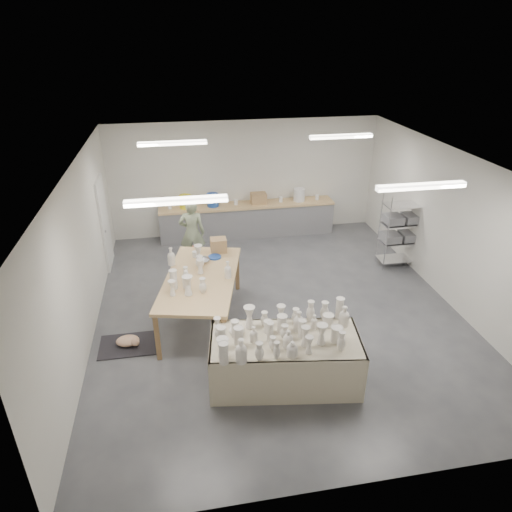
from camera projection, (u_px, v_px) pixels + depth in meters
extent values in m
plane|color=#424449|center=(277.00, 309.00, 9.13)|extent=(8.00, 8.00, 0.00)
cube|color=white|center=(281.00, 162.00, 7.78)|extent=(7.00, 8.00, 0.02)
cube|color=silver|center=(245.00, 178.00, 11.97)|extent=(7.00, 0.02, 3.00)
cube|color=silver|center=(360.00, 394.00, 4.94)|extent=(7.00, 0.02, 3.00)
cube|color=silver|center=(82.00, 256.00, 7.90)|extent=(0.02, 8.00, 3.00)
cube|color=silver|center=(451.00, 228.00, 9.01)|extent=(0.02, 8.00, 3.00)
cube|color=white|center=(105.00, 223.00, 10.39)|extent=(0.05, 0.90, 2.10)
cube|color=white|center=(176.00, 201.00, 6.20)|extent=(1.40, 0.12, 0.08)
cube|color=white|center=(421.00, 186.00, 6.77)|extent=(1.40, 0.12, 0.08)
cube|color=white|center=(172.00, 143.00, 9.28)|extent=(1.40, 0.12, 0.08)
cube|color=white|center=(341.00, 136.00, 9.85)|extent=(1.40, 0.12, 0.08)
cube|color=tan|center=(247.00, 205.00, 11.97)|extent=(4.60, 0.60, 0.06)
cube|color=slate|center=(247.00, 221.00, 12.17)|extent=(4.60, 0.55, 0.84)
cylinder|color=yellow|center=(185.00, 202.00, 11.63)|extent=(0.30, 0.30, 0.34)
cylinder|color=#1E46A4|center=(213.00, 200.00, 11.74)|extent=(0.30, 0.30, 0.34)
cylinder|color=white|center=(299.00, 195.00, 12.10)|extent=(0.30, 0.30, 0.34)
cube|color=#9B6F4B|center=(259.00, 198.00, 11.94)|extent=(0.40, 0.30, 0.28)
cylinder|color=white|center=(170.00, 206.00, 11.61)|extent=(0.10, 0.10, 0.14)
cylinder|color=white|center=(236.00, 202.00, 11.88)|extent=(0.10, 0.10, 0.14)
cylinder|color=white|center=(281.00, 199.00, 12.07)|extent=(0.10, 0.10, 0.14)
cylinder|color=white|center=(317.00, 197.00, 12.23)|extent=(0.10, 0.10, 0.14)
cylinder|color=silver|center=(388.00, 235.00, 10.20)|extent=(0.02, 0.02, 1.80)
cylinder|color=silver|center=(422.00, 232.00, 10.33)|extent=(0.02, 0.02, 1.80)
cylinder|color=silver|center=(379.00, 227.00, 10.59)|extent=(0.02, 0.02, 1.80)
cylinder|color=silver|center=(413.00, 224.00, 10.72)|extent=(0.02, 0.02, 1.80)
cube|color=silver|center=(396.00, 258.00, 10.80)|extent=(0.88, 0.48, 0.02)
cube|color=silver|center=(399.00, 241.00, 10.59)|extent=(0.88, 0.48, 0.02)
cube|color=silver|center=(402.00, 223.00, 10.39)|extent=(0.88, 0.48, 0.02)
cube|color=silver|center=(404.00, 205.00, 10.19)|extent=(0.88, 0.48, 0.02)
cube|color=slate|center=(391.00, 237.00, 10.50)|extent=(0.38, 0.42, 0.18)
cube|color=slate|center=(408.00, 236.00, 10.57)|extent=(0.38, 0.42, 0.18)
cube|color=slate|center=(393.00, 219.00, 10.30)|extent=(0.38, 0.42, 0.18)
cube|color=slate|center=(411.00, 218.00, 10.37)|extent=(0.38, 0.42, 0.18)
cube|color=olive|center=(285.00, 362.00, 7.14)|extent=(2.16, 1.21, 0.71)
cube|color=#BFAF93|center=(286.00, 340.00, 6.94)|extent=(2.44, 1.41, 0.03)
cube|color=#BFAF93|center=(293.00, 383.00, 6.66)|extent=(2.29, 0.36, 0.81)
cube|color=#BFAF93|center=(277.00, 340.00, 7.58)|extent=(2.29, 0.36, 0.81)
cube|color=tan|center=(201.00, 278.00, 8.40)|extent=(1.80, 2.74, 0.06)
cube|color=olive|center=(173.00, 342.00, 7.47)|extent=(0.08, 0.08, 0.89)
cube|color=olive|center=(241.00, 334.00, 7.65)|extent=(0.08, 0.08, 0.89)
cube|color=olive|center=(171.00, 273.00, 9.57)|extent=(0.08, 0.08, 0.89)
cube|color=olive|center=(224.00, 268.00, 9.74)|extent=(0.08, 0.08, 0.89)
ellipsoid|color=silver|center=(204.00, 260.00, 8.89)|extent=(0.26, 0.26, 0.12)
cylinder|color=#1E46A4|center=(215.00, 257.00, 9.07)|extent=(0.26, 0.26, 0.03)
cylinder|color=white|center=(195.00, 254.00, 9.08)|extent=(0.11, 0.11, 0.12)
cube|color=#9B6F4B|center=(219.00, 245.00, 9.28)|extent=(0.32, 0.26, 0.28)
cube|color=black|center=(128.00, 345.00, 8.08)|extent=(1.00, 0.70, 0.02)
ellipsoid|color=white|center=(128.00, 341.00, 8.04)|extent=(0.45, 0.35, 0.17)
sphere|color=white|center=(135.00, 342.00, 7.98)|extent=(0.15, 0.15, 0.15)
imported|color=#97A781|center=(192.00, 233.00, 10.50)|extent=(0.63, 0.45, 1.63)
cylinder|color=red|center=(193.00, 249.00, 10.98)|extent=(0.39, 0.39, 0.04)
cylinder|color=silver|center=(198.00, 254.00, 11.03)|extent=(0.02, 0.02, 0.26)
cylinder|color=silver|center=(192.00, 252.00, 11.15)|extent=(0.02, 0.02, 0.26)
cylinder|color=silver|center=(190.00, 256.00, 10.96)|extent=(0.02, 0.02, 0.26)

